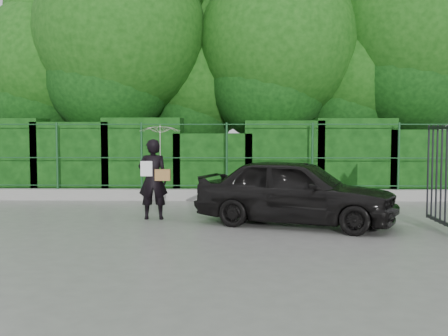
{
  "coord_description": "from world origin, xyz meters",
  "views": [
    {
      "loc": [
        0.67,
        -10.57,
        1.93
      ],
      "look_at": [
        0.4,
        1.3,
        1.1
      ],
      "focal_mm": 45.0,
      "sensor_mm": 36.0,
      "label": 1
    }
  ],
  "objects": [
    {
      "name": "ground",
      "position": [
        0.0,
        0.0,
        0.0
      ],
      "size": [
        80.0,
        80.0,
        0.0
      ],
      "primitive_type": "plane",
      "color": "gray"
    },
    {
      "name": "car",
      "position": [
        1.86,
        0.63,
        0.68
      ],
      "size": [
        4.3,
        2.94,
        1.36
      ],
      "primitive_type": "imported",
      "rotation": [
        0.0,
        0.0,
        1.2
      ],
      "color": "black",
      "rests_on": "ground"
    },
    {
      "name": "kerb",
      "position": [
        0.0,
        4.5,
        0.15
      ],
      "size": [
        14.0,
        0.25,
        0.3
      ],
      "primitive_type": "cube",
      "color": "#9E9E99",
      "rests_on": "ground"
    },
    {
      "name": "woman",
      "position": [
        -1.03,
        1.33,
        1.3
      ],
      "size": [
        0.9,
        0.88,
        2.03
      ],
      "color": "black",
      "rests_on": "ground"
    },
    {
      "name": "hedge",
      "position": [
        -0.11,
        5.5,
        1.06
      ],
      "size": [
        14.2,
        1.2,
        2.24
      ],
      "color": "black",
      "rests_on": "ground"
    },
    {
      "name": "trees",
      "position": [
        1.14,
        7.74,
        4.62
      ],
      "size": [
        17.1,
        6.15,
        8.08
      ],
      "color": "black",
      "rests_on": "ground"
    },
    {
      "name": "fence",
      "position": [
        0.22,
        4.5,
        1.2
      ],
      "size": [
        14.13,
        0.06,
        1.8
      ],
      "color": "#184622",
      "rests_on": "kerb"
    }
  ]
}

